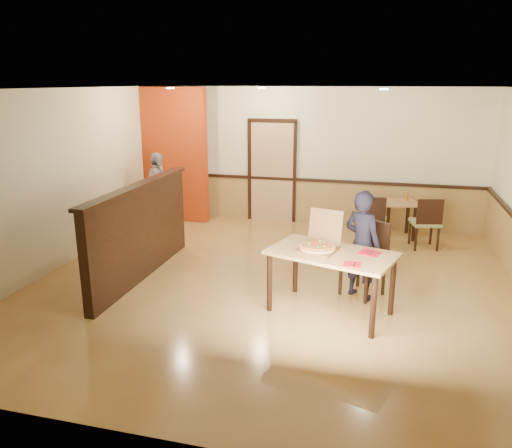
{
  "coord_description": "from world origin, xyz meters",
  "views": [
    {
      "loc": [
        1.48,
        -6.72,
        2.9
      ],
      "look_at": [
        -0.26,
        0.0,
        0.91
      ],
      "focal_mm": 35.0,
      "sensor_mm": 36.0,
      "label": 1
    }
  ],
  "objects_px": {
    "main_table": "(331,260)",
    "side_chair_right": "(426,221)",
    "passerby": "(158,191)",
    "pizza_box": "(319,245)",
    "diner_chair": "(367,255)",
    "condiment": "(406,197)",
    "diner": "(362,245)",
    "side_chair_left": "(373,218)",
    "side_table": "(399,210)"
  },
  "relations": [
    {
      "from": "main_table",
      "to": "condiment",
      "type": "xyz_separation_m",
      "value": [
        1.01,
        3.7,
        0.06
      ]
    },
    {
      "from": "side_chair_left",
      "to": "pizza_box",
      "type": "bearing_deg",
      "value": 80.54
    },
    {
      "from": "side_table",
      "to": "pizza_box",
      "type": "distance_m",
      "value": 3.74
    },
    {
      "from": "condiment",
      "to": "pizza_box",
      "type": "bearing_deg",
      "value": -108.06
    },
    {
      "from": "side_chair_left",
      "to": "diner",
      "type": "distance_m",
      "value": 2.41
    },
    {
      "from": "condiment",
      "to": "passerby",
      "type": "bearing_deg",
      "value": -171.63
    },
    {
      "from": "side_chair_right",
      "to": "pizza_box",
      "type": "xyz_separation_m",
      "value": [
        -1.53,
        -2.95,
        0.37
      ]
    },
    {
      "from": "diner",
      "to": "passerby",
      "type": "height_order",
      "value": "passerby"
    },
    {
      "from": "side_chair_left",
      "to": "side_table",
      "type": "relative_size",
      "value": 1.19
    },
    {
      "from": "side_chair_left",
      "to": "passerby",
      "type": "bearing_deg",
      "value": 2.37
    },
    {
      "from": "diner_chair",
      "to": "diner",
      "type": "bearing_deg",
      "value": -82.51
    },
    {
      "from": "main_table",
      "to": "diner",
      "type": "relative_size",
      "value": 1.15
    },
    {
      "from": "diner",
      "to": "side_table",
      "type": "bearing_deg",
      "value": -68.17
    },
    {
      "from": "diner_chair",
      "to": "pizza_box",
      "type": "relative_size",
      "value": 1.66
    },
    {
      "from": "diner_chair",
      "to": "side_chair_left",
      "type": "bearing_deg",
      "value": 121.46
    },
    {
      "from": "diner_chair",
      "to": "condiment",
      "type": "distance_m",
      "value": 3.02
    },
    {
      "from": "side_chair_right",
      "to": "pizza_box",
      "type": "bearing_deg",
      "value": 49.09
    },
    {
      "from": "main_table",
      "to": "side_chair_right",
      "type": "xyz_separation_m",
      "value": [
        1.36,
        3.0,
        -0.2
      ]
    },
    {
      "from": "passerby",
      "to": "pizza_box",
      "type": "relative_size",
      "value": 2.48
    },
    {
      "from": "side_table",
      "to": "passerby",
      "type": "distance_m",
      "value": 4.73
    },
    {
      "from": "side_chair_right",
      "to": "diner_chair",
      "type": "bearing_deg",
      "value": 53.79
    },
    {
      "from": "condiment",
      "to": "diner",
      "type": "bearing_deg",
      "value": -102.18
    },
    {
      "from": "side_chair_right",
      "to": "side_table",
      "type": "height_order",
      "value": "side_chair_right"
    },
    {
      "from": "diner",
      "to": "pizza_box",
      "type": "xyz_separation_m",
      "value": [
        -0.52,
        -0.56,
        0.13
      ]
    },
    {
      "from": "passerby",
      "to": "side_table",
      "type": "bearing_deg",
      "value": -83.43
    },
    {
      "from": "main_table",
      "to": "diner_chair",
      "type": "height_order",
      "value": "diner_chair"
    },
    {
      "from": "side_chair_right",
      "to": "diner",
      "type": "xyz_separation_m",
      "value": [
        -1.01,
        -2.39,
        0.24
      ]
    },
    {
      "from": "main_table",
      "to": "side_chair_right",
      "type": "distance_m",
      "value": 3.3
    },
    {
      "from": "diner",
      "to": "condiment",
      "type": "xyz_separation_m",
      "value": [
        0.67,
        3.09,
        0.02
      ]
    },
    {
      "from": "side_chair_left",
      "to": "condiment",
      "type": "relative_size",
      "value": 6.12
    },
    {
      "from": "diner_chair",
      "to": "side_chair_right",
      "type": "relative_size",
      "value": 1.1
    },
    {
      "from": "side_chair_right",
      "to": "main_table",
      "type": "bearing_deg",
      "value": 52.22
    },
    {
      "from": "side_table",
      "to": "passerby",
      "type": "relative_size",
      "value": 0.5
    },
    {
      "from": "diner",
      "to": "side_chair_left",
      "type": "bearing_deg",
      "value": -60.1
    },
    {
      "from": "passerby",
      "to": "pizza_box",
      "type": "bearing_deg",
      "value": -130.11
    },
    {
      "from": "side_chair_left",
      "to": "diner",
      "type": "xyz_separation_m",
      "value": [
        -0.09,
        -2.39,
        0.25
      ]
    },
    {
      "from": "passerby",
      "to": "pizza_box",
      "type": "xyz_separation_m",
      "value": [
        3.62,
        -2.94,
        0.11
      ]
    },
    {
      "from": "condiment",
      "to": "diner_chair",
      "type": "bearing_deg",
      "value": -101.54
    },
    {
      "from": "main_table",
      "to": "side_chair_right",
      "type": "bearing_deg",
      "value": 83.06
    },
    {
      "from": "passerby",
      "to": "condiment",
      "type": "height_order",
      "value": "passerby"
    },
    {
      "from": "diner_chair",
      "to": "condiment",
      "type": "bearing_deg",
      "value": 110.54
    },
    {
      "from": "main_table",
      "to": "side_chair_left",
      "type": "relative_size",
      "value": 1.87
    },
    {
      "from": "diner",
      "to": "condiment",
      "type": "bearing_deg",
      "value": -70.15
    },
    {
      "from": "pizza_box",
      "to": "condiment",
      "type": "relative_size",
      "value": 4.13
    },
    {
      "from": "diner_chair",
      "to": "side_chair_right",
      "type": "xyz_separation_m",
      "value": [
        0.94,
        2.25,
        -0.05
      ]
    },
    {
      "from": "side_chair_right",
      "to": "condiment",
      "type": "bearing_deg",
      "value": -77.49
    },
    {
      "from": "side_table",
      "to": "pizza_box",
      "type": "height_order",
      "value": "pizza_box"
    },
    {
      "from": "side_chair_left",
      "to": "side_table",
      "type": "height_order",
      "value": "side_chair_left"
    },
    {
      "from": "passerby",
      "to": "condiment",
      "type": "bearing_deg",
      "value": -82.68
    },
    {
      "from": "side_chair_right",
      "to": "passerby",
      "type": "relative_size",
      "value": 0.61
    }
  ]
}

